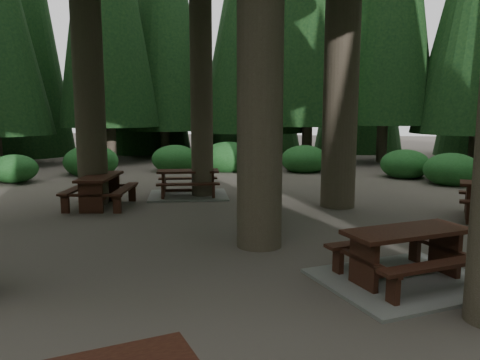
# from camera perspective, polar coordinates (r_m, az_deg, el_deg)

# --- Properties ---
(ground) EXTENTS (80.00, 80.00, 0.00)m
(ground) POSITION_cam_1_polar(r_m,az_deg,el_deg) (8.89, -2.99, -8.12)
(ground) COLOR #544C44
(ground) RESTS_ON ground
(picnic_table_a) EXTENTS (3.10, 2.96, 0.82)m
(picnic_table_a) POSITION_cam_1_polar(r_m,az_deg,el_deg) (7.45, 19.52, -9.67)
(picnic_table_a) COLOR gray
(picnic_table_a) RESTS_ON ground
(picnic_table_b) EXTENTS (1.85, 2.16, 0.84)m
(picnic_table_b) POSITION_cam_1_polar(r_m,az_deg,el_deg) (12.88, -16.68, -0.71)
(picnic_table_b) COLOR black
(picnic_table_b) RESTS_ON ground
(picnic_table_c) EXTENTS (2.74, 2.46, 0.78)m
(picnic_table_c) POSITION_cam_1_polar(r_m,az_deg,el_deg) (14.02, -6.34, -0.89)
(picnic_table_c) COLOR gray
(picnic_table_c) RESTS_ON ground
(shrub_ring) EXTENTS (23.86, 24.64, 1.49)m
(shrub_ring) POSITION_cam_1_polar(r_m,az_deg,el_deg) (9.39, 2.20, -4.70)
(shrub_ring) COLOR #205E21
(shrub_ring) RESTS_ON ground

